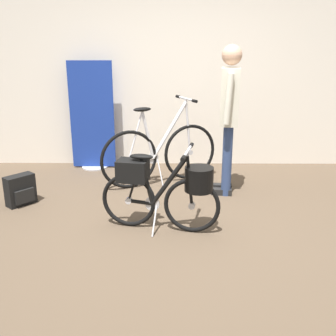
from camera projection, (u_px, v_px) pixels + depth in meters
ground_plane at (173, 237)px, 3.63m from camera, size 6.13×6.13×0.00m
back_wall at (173, 54)px, 5.42m from camera, size 6.13×0.10×3.09m
floor_banner_stand at (92, 122)px, 5.45m from camera, size 0.60×0.36×1.47m
folding_bike_foreground at (165, 187)px, 3.65m from camera, size 1.12×0.53×0.80m
display_bike_left at (160, 153)px, 4.90m from camera, size 1.41×0.74×1.06m
visitor_near_wall at (229, 111)px, 4.42m from camera, size 0.31×0.53×1.68m
backpack_on_floor at (21, 190)px, 4.31m from camera, size 0.31×0.33×0.33m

